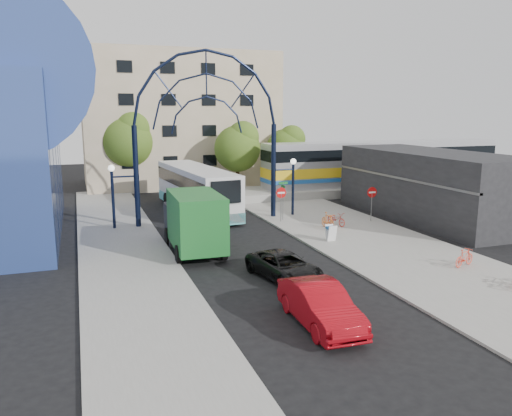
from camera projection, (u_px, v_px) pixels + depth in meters
name	position (u px, v px, depth m)	size (l,w,h in m)	color
ground	(284.00, 285.00, 23.15)	(120.00, 120.00, 0.00)	black
sidewalk_east	(383.00, 246.00, 29.48)	(8.00, 56.00, 0.12)	gray
plaza_west	(128.00, 261.00, 26.53)	(5.00, 50.00, 0.12)	gray
gateway_arch	(207.00, 102.00, 34.44)	(13.64, 0.44, 12.10)	black
stop_sign	(281.00, 196.00, 35.44)	(0.80, 0.07, 2.50)	slate
do_not_enter_sign	(372.00, 196.00, 35.65)	(0.76, 0.07, 2.48)	slate
street_name_sign	(283.00, 192.00, 36.10)	(0.70, 0.70, 2.80)	slate
sandwich_board	(331.00, 231.00, 30.38)	(0.55, 0.61, 0.99)	white
commercial_block_east	(430.00, 185.00, 37.21)	(6.00, 16.00, 5.00)	black
apartment_block	(178.00, 120.00, 54.78)	(20.00, 12.10, 14.00)	tan
train_platform	(383.00, 187.00, 50.02)	(32.00, 5.00, 0.80)	gray
train_car	(384.00, 162.00, 49.55)	(25.10, 3.05, 4.20)	#B7B7BC
tree_north_a	(239.00, 146.00, 48.25)	(4.48, 4.48, 7.00)	#382314
tree_north_b	(128.00, 139.00, 48.50)	(5.12, 5.12, 8.00)	#382314
tree_north_c	(288.00, 146.00, 52.15)	(4.16, 4.16, 6.50)	#382314
city_bus	(196.00, 189.00, 39.47)	(4.01, 13.18, 3.57)	silver
green_truck	(193.00, 221.00, 28.38)	(2.90, 7.03, 3.50)	black
black_suv	(285.00, 266.00, 23.83)	(2.11, 4.57, 1.27)	black
red_sedan	(320.00, 305.00, 18.66)	(1.68, 4.82, 1.59)	maroon
bike_near_a	(336.00, 219.00, 34.54)	(0.62, 1.79, 0.94)	red
bike_near_b	(328.00, 221.00, 33.54)	(0.52, 1.83, 1.10)	orange
bike_far_b	(464.00, 257.00, 25.44)	(0.43, 1.54, 0.92)	#EE452F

